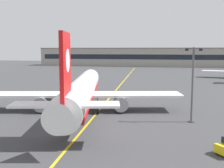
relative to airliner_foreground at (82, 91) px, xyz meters
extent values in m
plane|color=#3D3D3F|center=(1.19, -12.02, -3.37)|extent=(400.00, 400.00, 0.00)
cube|color=yellow|center=(1.19, 17.98, -3.37)|extent=(14.22, 179.48, 0.01)
cylinder|color=white|center=(-0.03, 0.14, 0.13)|extent=(11.49, 35.97, 3.80)
cone|color=white|center=(-4.20, 18.99, 0.13)|extent=(4.09, 3.32, 3.61)
cone|color=white|center=(4.16, -18.80, 0.53)|extent=(3.39, 3.35, 2.85)
cube|color=red|center=(-0.03, 0.14, -0.91)|extent=(10.79, 33.14, 0.44)
cube|color=black|center=(-3.79, 17.13, 0.80)|extent=(3.02, 1.69, 0.60)
cube|color=white|center=(-0.16, 0.73, -0.72)|extent=(32.28, 11.60, 0.36)
cylinder|color=gray|center=(-6.00, -1.59, -1.94)|extent=(3.02, 4.01, 2.30)
cylinder|color=black|center=(-6.40, 0.22, -1.94)|extent=(1.95, 0.60, 1.95)
cylinder|color=gray|center=(6.11, 1.09, -1.94)|extent=(3.02, 4.01, 2.30)
cylinder|color=black|center=(5.71, 2.90, -1.94)|extent=(1.95, 0.60, 1.95)
cube|color=red|center=(3.38, -15.28, 4.68)|extent=(1.43, 4.77, 7.20)
cylinder|color=white|center=(3.32, -14.99, 5.40)|extent=(0.95, 2.44, 2.40)
cube|color=white|center=(3.51, -15.87, 0.99)|extent=(11.35, 5.11, 0.24)
cylinder|color=#4C4C51|center=(-3.16, 14.30, -1.89)|extent=(0.24, 0.24, 1.60)
cylinder|color=black|center=(-3.16, 14.30, -2.92)|extent=(0.58, 0.97, 0.90)
cylinder|color=#4C4C51|center=(-2.14, -2.37, -1.59)|extent=(0.24, 0.24, 1.60)
cylinder|color=black|center=(-2.14, -2.37, -2.72)|extent=(0.67, 1.36, 1.30)
cylinder|color=#4C4C51|center=(2.94, -1.25, -1.59)|extent=(0.24, 0.24, 1.60)
cylinder|color=black|center=(2.94, -1.25, -2.72)|extent=(0.67, 1.36, 1.30)
cylinder|color=#515156|center=(16.76, -3.16, 1.74)|extent=(0.28, 0.28, 10.21)
cylinder|color=#333338|center=(16.76, -3.16, -3.32)|extent=(0.90, 0.90, 0.10)
cube|color=#515156|center=(16.76, -3.16, 6.69)|extent=(2.20, 0.16, 0.16)
cube|color=black|center=(15.86, -3.16, 6.49)|extent=(0.44, 0.36, 0.28)
cube|color=black|center=(17.66, -3.16, 6.49)|extent=(0.44, 0.36, 0.28)
cylinder|color=black|center=(18.49, -14.64, -3.05)|extent=(0.64, 0.57, 0.64)
cone|color=orange|center=(0.89, 15.69, -3.09)|extent=(0.36, 0.36, 0.55)
cylinder|color=white|center=(0.89, 15.69, -3.07)|extent=(0.23, 0.23, 0.07)
cube|color=orange|center=(0.89, 15.69, -3.35)|extent=(0.44, 0.44, 0.03)
cube|color=#9E998E|center=(-3.20, 125.21, 1.91)|extent=(125.56, 12.00, 10.57)
cube|color=black|center=(-3.20, 119.16, 2.31)|extent=(120.54, 0.12, 2.80)
cube|color=slate|center=(-3.20, 125.21, 7.40)|extent=(125.96, 12.40, 0.40)
camera|label=1|loc=(13.97, -41.99, 6.52)|focal=44.74mm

